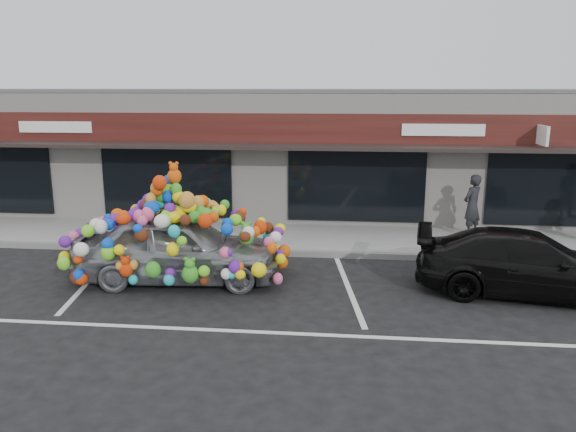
# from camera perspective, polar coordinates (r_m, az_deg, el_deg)

# --- Properties ---
(ground) EXTENTS (90.00, 90.00, 0.00)m
(ground) POSITION_cam_1_polar(r_m,az_deg,el_deg) (12.81, -6.56, -7.14)
(ground) COLOR black
(ground) RESTS_ON ground
(shop_building) EXTENTS (24.00, 7.20, 4.31)m
(shop_building) POSITION_cam_1_polar(r_m,az_deg,el_deg) (20.47, -1.61, 6.74)
(shop_building) COLOR silver
(shop_building) RESTS_ON ground
(sidewalk) EXTENTS (26.00, 3.00, 0.15)m
(sidewalk) POSITION_cam_1_polar(r_m,az_deg,el_deg) (16.53, -3.59, -2.16)
(sidewalk) COLOR gray
(sidewalk) RESTS_ON ground
(kerb) EXTENTS (26.00, 0.18, 0.16)m
(kerb) POSITION_cam_1_polar(r_m,az_deg,el_deg) (15.11, -4.53, -3.64)
(kerb) COLOR slate
(kerb) RESTS_ON ground
(parking_stripe_left) EXTENTS (0.73, 4.37, 0.01)m
(parking_stripe_left) POSITION_cam_1_polar(r_m,az_deg,el_deg) (14.01, -19.34, -6.01)
(parking_stripe_left) COLOR silver
(parking_stripe_left) RESTS_ON ground
(parking_stripe_mid) EXTENTS (0.73, 4.37, 0.01)m
(parking_stripe_mid) POSITION_cam_1_polar(r_m,az_deg,el_deg) (12.71, 6.16, -7.27)
(parking_stripe_mid) COLOR silver
(parking_stripe_mid) RESTS_ON ground
(lane_line) EXTENTS (14.00, 0.12, 0.01)m
(lane_line) POSITION_cam_1_polar(r_m,az_deg,el_deg) (10.42, 1.67, -11.90)
(lane_line) COLOR silver
(lane_line) RESTS_ON ground
(toy_car) EXTENTS (3.34, 5.07, 2.88)m
(toy_car) POSITION_cam_1_polar(r_m,az_deg,el_deg) (13.06, -11.12, -2.41)
(toy_car) COLOR #9DA4A7
(toy_car) RESTS_ON ground
(black_sedan) EXTENTS (2.57, 4.95, 1.37)m
(black_sedan) POSITION_cam_1_polar(r_m,az_deg,el_deg) (13.13, 23.24, -4.48)
(black_sedan) COLOR black
(black_sedan) RESTS_ON ground
(pedestrian_a) EXTENTS (0.77, 0.77, 1.80)m
(pedestrian_a) POSITION_cam_1_polar(r_m,az_deg,el_deg) (17.02, 18.21, 1.03)
(pedestrian_a) COLOR black
(pedestrian_a) RESTS_ON sidewalk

